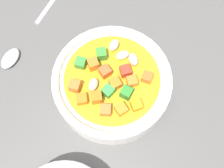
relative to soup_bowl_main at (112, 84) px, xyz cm
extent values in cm
cube|color=#565451|center=(0.00, -0.01, -3.91)|extent=(140.00, 140.00, 2.00)
cylinder|color=white|center=(0.00, -0.01, -0.67)|extent=(16.90, 16.90, 4.48)
torus|color=white|center=(0.00, -0.01, 1.89)|extent=(16.98, 16.98, 1.09)
cylinder|color=gold|center=(0.00, -0.01, 1.77)|extent=(13.55, 13.55, 0.40)
cube|color=red|center=(0.30, -2.03, 2.66)|extent=(1.59, 1.59, 1.39)
cube|color=orange|center=(-1.99, -4.40, 2.54)|extent=(1.97, 1.97, 1.14)
cube|color=orange|center=(-1.26, 4.95, 2.49)|extent=(1.70, 1.70, 1.04)
cube|color=orange|center=(-4.96, -1.35, 2.49)|extent=(1.47, 1.47, 1.05)
cube|color=green|center=(-1.69, 1.32, 2.62)|extent=(1.84, 1.84, 1.31)
cube|color=orange|center=(-1.08, -0.39, 2.55)|extent=(1.49, 1.49, 1.16)
cube|color=orange|center=(-1.95, 3.09, 2.76)|extent=(1.73, 1.73, 1.59)
cube|color=green|center=(3.72, -0.04, 2.73)|extent=(1.73, 1.73, 1.53)
cube|color=#2F832B|center=(-2.96, -0.79, 2.80)|extent=(1.96, 1.96, 1.66)
cube|color=#378935|center=(3.67, 3.17, 2.58)|extent=(1.96, 1.96, 1.23)
ellipsoid|color=beige|center=(2.53, -2.75, 2.37)|extent=(1.29, 1.98, 0.81)
cube|color=orange|center=(-4.68, 0.74, 2.51)|extent=(1.60, 1.60, 1.08)
ellipsoid|color=beige|center=(1.20, -3.79, 2.60)|extent=(2.07, 1.45, 1.26)
ellipsoid|color=beige|center=(0.44, 2.76, 2.55)|extent=(2.31, 2.22, 1.17)
cube|color=orange|center=(2.76, 1.62, 2.72)|extent=(1.48, 1.48, 1.52)
cube|color=orange|center=(0.71, 5.15, 2.79)|extent=(1.96, 1.96, 1.64)
ellipsoid|color=beige|center=(4.39, -2.25, 2.55)|extent=(2.18, 2.32, 1.16)
cube|color=#E45A2A|center=(1.07, 0.57, 2.67)|extent=(1.61, 1.61, 1.42)
cube|color=orange|center=(-1.64, -2.27, 2.47)|extent=(1.59, 1.59, 1.00)
cube|color=orange|center=(-3.98, 2.69, 2.61)|extent=(1.87, 1.87, 1.29)
ellipsoid|color=silver|center=(11.42, 12.83, -2.38)|extent=(4.25, 4.47, 1.06)
camera|label=1|loc=(-13.27, 5.87, 37.69)|focal=44.48mm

